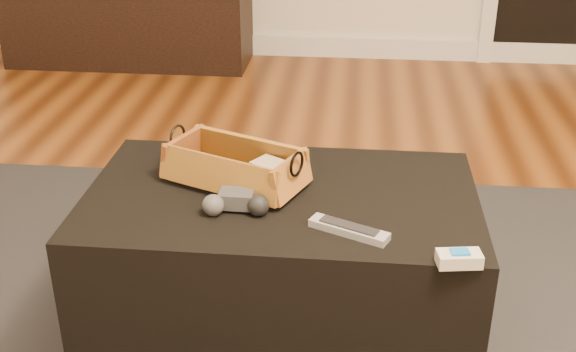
# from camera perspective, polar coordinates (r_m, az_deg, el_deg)

# --- Properties ---
(floor) EXTENTS (5.00, 5.50, 0.01)m
(floor) POSITION_cam_1_polar(r_m,az_deg,el_deg) (2.01, 1.33, -13.72)
(floor) COLOR brown
(floor) RESTS_ON ground
(baseboard) EXTENTS (5.00, 0.04, 0.12)m
(baseboard) POSITION_cam_1_polar(r_m,az_deg,el_deg) (4.44, 4.19, 10.11)
(baseboard) COLOR white
(baseboard) RESTS_ON floor
(media_cabinet) EXTENTS (1.39, 0.45, 0.55)m
(media_cabinet) POSITION_cam_1_polar(r_m,az_deg,el_deg) (4.38, -12.49, 12.23)
(media_cabinet) COLOR black
(media_cabinet) RESTS_ON floor
(area_rug) EXTENTS (2.60, 2.00, 0.01)m
(area_rug) POSITION_cam_1_polar(r_m,az_deg,el_deg) (2.03, -0.66, -12.74)
(area_rug) COLOR black
(area_rug) RESTS_ON floor
(ottoman) EXTENTS (1.00, 0.60, 0.42)m
(ottoman) POSITION_cam_1_polar(r_m,az_deg,el_deg) (1.95, -0.53, -6.86)
(ottoman) COLOR black
(ottoman) RESTS_ON area_rug
(tv_remote) EXTENTS (0.20, 0.10, 0.02)m
(tv_remote) POSITION_cam_1_polar(r_m,az_deg,el_deg) (1.89, -4.87, 0.04)
(tv_remote) COLOR black
(tv_remote) RESTS_ON wicker_basket
(cloth_bundle) EXTENTS (0.12, 0.11, 0.06)m
(cloth_bundle) POSITION_cam_1_polar(r_m,az_deg,el_deg) (1.86, -1.23, 0.26)
(cloth_bundle) COLOR tan
(cloth_bundle) RESTS_ON wicker_basket
(wicker_basket) EXTENTS (0.41, 0.31, 0.13)m
(wicker_basket) POSITION_cam_1_polar(r_m,az_deg,el_deg) (1.88, -4.19, 0.64)
(wicker_basket) COLOR brown
(wicker_basket) RESTS_ON ottoman
(game_controller) EXTENTS (0.17, 0.09, 0.05)m
(game_controller) POSITION_cam_1_polar(r_m,az_deg,el_deg) (1.75, -4.12, -2.11)
(game_controller) COLOR #353638
(game_controller) RESTS_ON ottoman
(silver_remote) EXTENTS (0.19, 0.12, 0.02)m
(silver_remote) POSITION_cam_1_polar(r_m,az_deg,el_deg) (1.67, 4.83, -4.22)
(silver_remote) COLOR #A4A5AC
(silver_remote) RESTS_ON ottoman
(cream_gadget) EXTENTS (0.10, 0.06, 0.03)m
(cream_gadget) POSITION_cam_1_polar(r_m,az_deg,el_deg) (1.59, 13.37, -6.36)
(cream_gadget) COLOR beige
(cream_gadget) RESTS_ON ottoman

